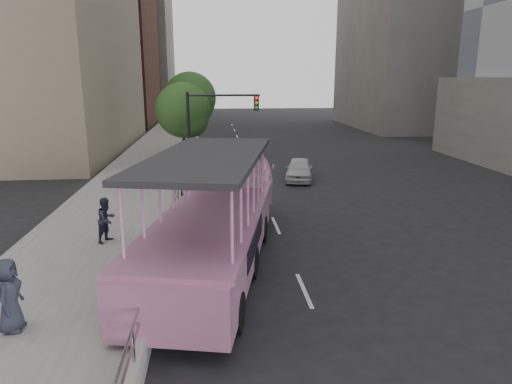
{
  "coord_description": "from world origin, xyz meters",
  "views": [
    {
      "loc": [
        -1.51,
        -13.87,
        5.93
      ],
      "look_at": [
        -0.05,
        1.59,
        2.05
      ],
      "focal_mm": 32.0,
      "sensor_mm": 36.0,
      "label": 1
    }
  ],
  "objects_px": {
    "pedestrian_far": "(9,295)",
    "car": "(299,169)",
    "street_tree_near": "(184,112)",
    "traffic_signal": "(209,122)",
    "street_tree_far": "(191,100)",
    "duck_boat": "(219,219)",
    "parking_sign": "(181,179)",
    "pedestrian_mid": "(107,220)"
  },
  "relations": [
    {
      "from": "pedestrian_mid",
      "to": "street_tree_far",
      "type": "xyz_separation_m",
      "value": [
        2.21,
        20.05,
        3.2
      ]
    },
    {
      "from": "pedestrian_mid",
      "to": "pedestrian_far",
      "type": "distance_m",
      "value": 5.9
    },
    {
      "from": "street_tree_near",
      "to": "street_tree_far",
      "type": "height_order",
      "value": "street_tree_far"
    },
    {
      "from": "parking_sign",
      "to": "street_tree_far",
      "type": "distance_m",
      "value": 16.06
    },
    {
      "from": "duck_boat",
      "to": "pedestrian_mid",
      "type": "height_order",
      "value": "duck_boat"
    },
    {
      "from": "parking_sign",
      "to": "car",
      "type": "bearing_deg",
      "value": 44.39
    },
    {
      "from": "duck_boat",
      "to": "street_tree_near",
      "type": "bearing_deg",
      "value": 97.16
    },
    {
      "from": "parking_sign",
      "to": "traffic_signal",
      "type": "height_order",
      "value": "traffic_signal"
    },
    {
      "from": "traffic_signal",
      "to": "street_tree_far",
      "type": "distance_m",
      "value": 9.57
    },
    {
      "from": "pedestrian_mid",
      "to": "street_tree_far",
      "type": "bearing_deg",
      "value": 23.08
    },
    {
      "from": "parking_sign",
      "to": "street_tree_near",
      "type": "relative_size",
      "value": 0.44
    },
    {
      "from": "car",
      "to": "pedestrian_far",
      "type": "xyz_separation_m",
      "value": [
        -9.77,
        -16.46,
        0.52
      ]
    },
    {
      "from": "pedestrian_far",
      "to": "traffic_signal",
      "type": "xyz_separation_m",
      "value": [
        4.49,
        16.46,
        2.33
      ]
    },
    {
      "from": "pedestrian_far",
      "to": "street_tree_far",
      "type": "distance_m",
      "value": 26.26
    },
    {
      "from": "traffic_signal",
      "to": "car",
      "type": "bearing_deg",
      "value": 0.06
    },
    {
      "from": "pedestrian_far",
      "to": "car",
      "type": "bearing_deg",
      "value": -31.55
    },
    {
      "from": "car",
      "to": "street_tree_far",
      "type": "distance_m",
      "value": 12.12
    },
    {
      "from": "pedestrian_mid",
      "to": "parking_sign",
      "type": "distance_m",
      "value": 4.85
    },
    {
      "from": "car",
      "to": "street_tree_far",
      "type": "height_order",
      "value": "street_tree_far"
    },
    {
      "from": "car",
      "to": "parking_sign",
      "type": "distance_m",
      "value": 9.21
    },
    {
      "from": "traffic_signal",
      "to": "street_tree_near",
      "type": "distance_m",
      "value": 3.8
    },
    {
      "from": "car",
      "to": "pedestrian_far",
      "type": "distance_m",
      "value": 19.15
    },
    {
      "from": "pedestrian_far",
      "to": "street_tree_near",
      "type": "distance_m",
      "value": 20.27
    },
    {
      "from": "pedestrian_far",
      "to": "street_tree_far",
      "type": "height_order",
      "value": "street_tree_far"
    },
    {
      "from": "duck_boat",
      "to": "pedestrian_mid",
      "type": "relative_size",
      "value": 7.38
    },
    {
      "from": "car",
      "to": "street_tree_near",
      "type": "xyz_separation_m",
      "value": [
        -6.88,
        3.42,
        3.17
      ]
    },
    {
      "from": "car",
      "to": "pedestrian_mid",
      "type": "height_order",
      "value": "pedestrian_mid"
    },
    {
      "from": "duck_boat",
      "to": "pedestrian_mid",
      "type": "xyz_separation_m",
      "value": [
        -3.94,
        1.3,
        -0.32
      ]
    },
    {
      "from": "parking_sign",
      "to": "street_tree_far",
      "type": "bearing_deg",
      "value": 90.49
    },
    {
      "from": "parking_sign",
      "to": "street_tree_near",
      "type": "height_order",
      "value": "street_tree_near"
    },
    {
      "from": "pedestrian_far",
      "to": "street_tree_far",
      "type": "bearing_deg",
      "value": -7.67
    },
    {
      "from": "pedestrian_mid",
      "to": "street_tree_far",
      "type": "relative_size",
      "value": 0.25
    },
    {
      "from": "parking_sign",
      "to": "street_tree_near",
      "type": "distance_m",
      "value": 10.09
    },
    {
      "from": "car",
      "to": "traffic_signal",
      "type": "relative_size",
      "value": 0.73
    },
    {
      "from": "car",
      "to": "parking_sign",
      "type": "xyz_separation_m",
      "value": [
        -6.55,
        -6.41,
        0.94
      ]
    },
    {
      "from": "duck_boat",
      "to": "street_tree_near",
      "type": "xyz_separation_m",
      "value": [
        -1.93,
        15.35,
        2.4
      ]
    },
    {
      "from": "pedestrian_far",
      "to": "parking_sign",
      "type": "height_order",
      "value": "parking_sign"
    },
    {
      "from": "pedestrian_far",
      "to": "street_tree_near",
      "type": "height_order",
      "value": "street_tree_near"
    },
    {
      "from": "duck_boat",
      "to": "traffic_signal",
      "type": "bearing_deg",
      "value": 91.59
    },
    {
      "from": "pedestrian_mid",
      "to": "parking_sign",
      "type": "xyz_separation_m",
      "value": [
        2.35,
        4.22,
        0.49
      ]
    },
    {
      "from": "car",
      "to": "street_tree_near",
      "type": "height_order",
      "value": "street_tree_near"
    },
    {
      "from": "car",
      "to": "pedestrian_far",
      "type": "relative_size",
      "value": 2.19
    }
  ]
}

